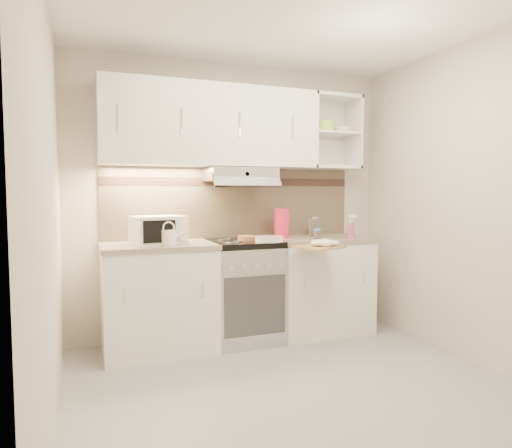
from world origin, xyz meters
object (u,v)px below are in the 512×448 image
Objects in this scene: glass_jar at (314,226)px; spray_bottle at (351,229)px; watering_can at (170,237)px; plate_stack at (269,239)px; pink_pitcher at (282,223)px; cutting_board at (319,247)px; electric_range at (244,290)px; microwave at (158,230)px.

spray_bottle is at bearing -57.99° from glass_jar.
plate_stack is (0.85, -0.02, -0.05)m from watering_can.
pink_pitcher is at bearing -174.85° from glass_jar.
cutting_board is at bearing -161.89° from spray_bottle.
pink_pitcher is (0.40, 0.08, 0.59)m from electric_range.
microwave reaches higher than electric_range.
electric_range is at bearing 133.36° from plate_stack.
pink_pitcher reaches higher than spray_bottle.
watering_can is at bearing 178.79° from plate_stack.
spray_bottle is at bearing -17.78° from microwave.
spray_bottle reaches higher than watering_can.
glass_jar is at bearing -6.25° from microwave.
watering_can is (-0.68, -0.16, 0.52)m from electric_range.
pink_pitcher is at bearing 10.78° from electric_range.
cutting_board is (1.18, -0.29, -0.10)m from watering_can.
spray_bottle is 0.53m from cutting_board.
electric_range is 0.94m from glass_jar.
pink_pitcher reaches higher than microwave.
plate_stack is at bearing -134.66° from pink_pitcher.
electric_range is at bearing 6.82° from watering_can.
plate_stack is 0.90× the size of pink_pitcher.
watering_can is at bearing -76.93° from microwave.
plate_stack is at bearing -46.64° from electric_range.
glass_jar reaches higher than electric_range.
plate_stack is at bearing -153.84° from glass_jar.
microwave is at bearing -175.28° from glass_jar.
electric_range is 1.98× the size of microwave.
electric_range is 4.75× the size of glass_jar.
watering_can is at bearing -166.64° from electric_range.
spray_bottle reaches higher than cutting_board.
electric_range is 3.29× the size of pink_pitcher.
pink_pitcher is (1.08, 0.24, 0.07)m from watering_can.
watering_can reaches higher than plate_stack.
pink_pitcher is at bearing 79.81° from cutting_board.
spray_bottle reaches higher than microwave.
microwave is 1.72m from spray_bottle.
microwave is at bearing 169.84° from plate_stack.
microwave reaches higher than glass_jar.
pink_pitcher is 0.64m from spray_bottle.
watering_can is 0.83× the size of pink_pitcher.
glass_jar is (0.59, 0.29, 0.07)m from plate_stack.
watering_can is 1.22m from cutting_board.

